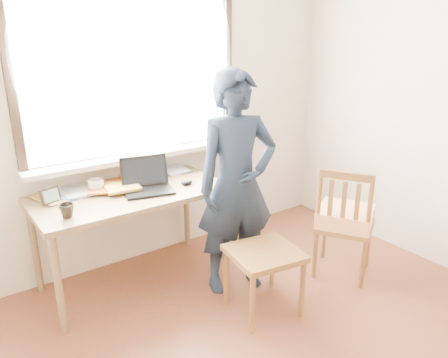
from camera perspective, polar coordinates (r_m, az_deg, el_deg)
room_shell at (r=2.16m, az=13.22°, el=11.79°), size 3.52×4.02×2.61m
desk at (r=3.31m, az=-12.07°, el=-2.95°), size 1.40×0.70×0.75m
laptop at (r=3.29m, az=-10.06°, el=-0.49°), size 0.41×0.36×0.24m
mug_white at (r=3.35m, az=-16.38°, el=-0.80°), size 0.16×0.16×0.09m
mug_dark at (r=2.95m, az=-19.84°, el=-3.92°), size 0.12×0.12×0.09m
mouse at (r=3.38m, az=-4.90°, el=-0.44°), size 0.09×0.07×0.04m
desk_clutter at (r=3.38m, az=-17.03°, el=-1.22°), size 0.81×0.46×0.04m
book_a at (r=3.37m, az=-21.22°, el=-1.85°), size 0.26×0.30×0.02m
book_b at (r=3.68m, az=-7.95°, el=0.99°), size 0.21×0.28×0.02m
picture_frame at (r=3.21m, az=-21.73°, el=-2.16°), size 0.14×0.05×0.11m
work_chair at (r=3.04m, az=5.25°, el=-10.52°), size 0.52×0.50×0.47m
side_chair at (r=3.56m, az=15.52°, el=-5.01°), size 0.56×0.57×0.92m
person at (r=3.15m, az=1.68°, el=-0.73°), size 0.68×0.53×1.65m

